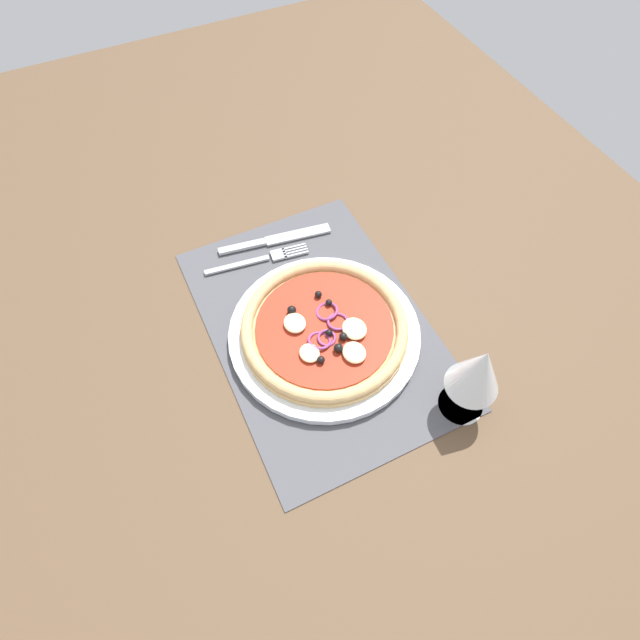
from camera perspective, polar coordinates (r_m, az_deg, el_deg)
The scene contains 7 objects.
ground_plane at distance 82.44cm, azimuth -0.20°, elevation -1.17°, with size 190.00×140.00×2.40cm, color brown.
placemat at distance 81.26cm, azimuth -0.20°, elevation -0.65°, with size 47.33×32.08×0.40cm, color #4C4C51.
plate at distance 79.38cm, azimuth 0.25°, elevation -1.59°, with size 29.35×29.35×1.37cm, color white.
pizza at distance 77.85cm, azimuth 0.29°, elevation -0.94°, with size 25.51×25.51×2.69cm.
fork at distance 89.38cm, azimuth -6.33°, elevation 6.72°, with size 3.90×18.04×0.44cm.
knife at distance 92.04cm, azimuth -4.85°, elevation 8.85°, with size 4.73×20.01×0.62cm.
wine_glass at distance 68.91cm, azimuth 17.04°, elevation -5.47°, with size 7.20×7.20×14.90cm.
Camera 1 is at (39.62, -18.76, 68.63)cm, focal length 29.02 mm.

